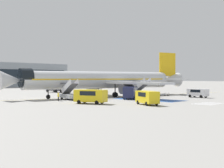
{
  "coord_description": "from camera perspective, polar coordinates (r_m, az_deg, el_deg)",
  "views": [
    {
      "loc": [
        -46.34,
        -49.44,
        4.22
      ],
      "look_at": [
        2.94,
        -2.62,
        2.82
      ],
      "focal_mm": 50.0,
      "sensor_mm": 36.0,
      "label": 1
    }
  ],
  "objects": [
    {
      "name": "fuel_tanker",
      "position": [
        89.87,
        -9.88,
        -0.5
      ],
      "size": [
        2.77,
        9.41,
        3.22
      ],
      "rotation": [
        0.0,
        0.0,
        -0.02
      ],
      "color": "#38383D",
      "rests_on": "ground_plane"
    },
    {
      "name": "ground_crew_2",
      "position": [
        61.13,
        -0.97,
        -1.76
      ],
      "size": [
        0.33,
        0.47,
        1.87
      ],
      "rotation": [
        0.0,
        0.0,
        1.81
      ],
      "color": "#191E38",
      "rests_on": "ground_plane"
    },
    {
      "name": "airliner",
      "position": [
        68.67,
        -1.51,
        0.73
      ],
      "size": [
        44.3,
        32.75,
        10.48
      ],
      "rotation": [
        0.0,
        0.0,
        1.33
      ],
      "color": "silver",
      "rests_on": "ground_plane"
    },
    {
      "name": "apron_walkway_bar_0",
      "position": [
        50.81,
        15.99,
        -3.62
      ],
      "size": [
        0.44,
        3.6,
        0.01
      ],
      "primitive_type": "cube",
      "color": "silver",
      "rests_on": "ground_plane"
    },
    {
      "name": "apron_leadline_yellow",
      "position": [
        68.47,
        -1.96,
        -2.35
      ],
      "size": [
        76.86,
        18.92,
        0.01
      ],
      "primitive_type": "cube",
      "rotation": [
        0.0,
        0.0,
        1.33
      ],
      "color": "gold",
      "rests_on": "ground_plane"
    },
    {
      "name": "ground_plane",
      "position": [
        67.89,
        -3.32,
        -2.38
      ],
      "size": [
        600.0,
        600.0,
        0.0
      ],
      "primitive_type": "plane",
      "color": "gray"
    },
    {
      "name": "service_van_2",
      "position": [
        61.14,
        3.36,
        -1.43
      ],
      "size": [
        5.04,
        4.07,
        2.42
      ],
      "rotation": [
        0.0,
        0.0,
        5.23
      ],
      "color": "#1E234C",
      "rests_on": "ground_plane"
    },
    {
      "name": "boarding_stairs_aft",
      "position": [
        69.27,
        5.53,
        -1.47
      ],
      "size": [
        3.27,
        5.54,
        4.2
      ],
      "rotation": [
        0.0,
        0.0,
        -0.24
      ],
      "color": "#ADB2BA",
      "rests_on": "ground_plane"
    },
    {
      "name": "apron_walkway_bar_1",
      "position": [
        51.88,
        16.6,
        -3.53
      ],
      "size": [
        0.44,
        3.6,
        0.01
      ],
      "primitive_type": "cube",
      "color": "silver",
      "rests_on": "ground_plane"
    },
    {
      "name": "ground_crew_3",
      "position": [
        56.81,
        -9.79,
        -2.15
      ],
      "size": [
        0.39,
        0.49,
        1.63
      ],
      "rotation": [
        0.0,
        0.0,
        1.15
      ],
      "color": "black",
      "rests_on": "ground_plane"
    },
    {
      "name": "service_van_1",
      "position": [
        50.35,
        -3.95,
        -2.09
      ],
      "size": [
        3.74,
        5.54,
        2.27
      ],
      "rotation": [
        0.0,
        0.0,
        3.5
      ],
      "color": "yellow",
      "rests_on": "ground_plane"
    },
    {
      "name": "service_van_3",
      "position": [
        68.18,
        15.42,
        -1.47
      ],
      "size": [
        2.15,
        4.33,
        1.83
      ],
      "rotation": [
        0.0,
        0.0,
        6.24
      ],
      "color": "silver",
      "rests_on": "ground_plane"
    },
    {
      "name": "ground_crew_0",
      "position": [
        64.41,
        -2.73,
        -1.63
      ],
      "size": [
        0.49,
        0.38,
        1.83
      ],
      "rotation": [
        0.0,
        0.0,
        0.39
      ],
      "color": "#191E38",
      "rests_on": "ground_plane"
    },
    {
      "name": "apron_walkway_bar_4",
      "position": [
        55.1,
        18.3,
        -3.27
      ],
      "size": [
        0.44,
        3.6,
        0.01
      ],
      "primitive_type": "cube",
      "color": "silver",
      "rests_on": "ground_plane"
    },
    {
      "name": "boarding_stairs_forward",
      "position": [
        60.01,
        -7.73,
        -1.92
      ],
      "size": [
        3.27,
        5.54,
        3.95
      ],
      "rotation": [
        0.0,
        0.0,
        -0.24
      ],
      "color": "#ADB2BA",
      "rests_on": "ground_plane"
    },
    {
      "name": "apron_stand_patch_blue",
      "position": [
        60.0,
        6.7,
        -2.85
      ],
      "size": [
        5.74,
        13.96,
        0.01
      ],
      "primitive_type": "cube",
      "color": "#2856A8",
      "rests_on": "ground_plane"
    },
    {
      "name": "apron_walkway_bar_2",
      "position": [
        52.94,
        17.19,
        -3.44
      ],
      "size": [
        0.44,
        3.6,
        0.01
      ],
      "primitive_type": "cube",
      "color": "silver",
      "rests_on": "ground_plane"
    },
    {
      "name": "apron_walkway_bar_3",
      "position": [
        54.02,
        17.76,
        -3.35
      ],
      "size": [
        0.44,
        3.6,
        0.01
      ],
      "primitive_type": "cube",
      "color": "silver",
      "rests_on": "ground_plane"
    },
    {
      "name": "ground_crew_1",
      "position": [
        60.6,
        -2.26,
        -1.78
      ],
      "size": [
        0.3,
        0.46,
        1.88
      ],
      "rotation": [
        0.0,
        0.0,
        4.53
      ],
      "color": "#191E38",
      "rests_on": "ground_plane"
    },
    {
      "name": "baggage_cart",
      "position": [
        72.51,
        9.21,
        -1.97
      ],
      "size": [
        2.97,
        2.36,
        0.87
      ],
      "rotation": [
        0.0,
        0.0,
        4.33
      ],
      "color": "gray",
      "rests_on": "ground_plane"
    },
    {
      "name": "service_van_0",
      "position": [
        48.42,
        6.44,
        -2.31
      ],
      "size": [
        3.7,
        5.07,
        2.14
      ],
      "rotation": [
        0.0,
        0.0,
        5.84
      ],
      "color": "yellow",
      "rests_on": "ground_plane"
    }
  ]
}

